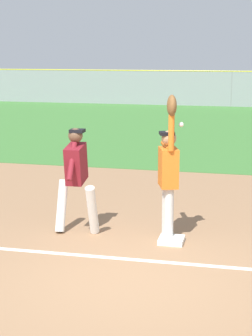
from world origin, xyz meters
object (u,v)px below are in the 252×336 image
(first_base, at_px, (171,240))
(baseball, at_px, (181,125))
(parked_car_tan, at_px, (55,88))
(runner, at_px, (76,173))
(parked_car_black, at_px, (248,90))
(fielder, at_px, (169,170))
(parked_car_silver, at_px, (153,89))

(first_base, xyz_separation_m, baseball, (0.10, 0.11, 1.79))
(parked_car_tan, bearing_deg, runner, -73.40)
(runner, xyz_separation_m, parked_car_black, (2.03, 24.95, -0.32))
(fielder, bearing_deg, runner, -16.34)
(fielder, relative_size, baseball, 30.81)
(first_base, bearing_deg, parked_car_black, 88.93)
(first_base, bearing_deg, baseball, 47.29)
(fielder, relative_size, parked_car_black, 0.52)
(first_base, height_order, fielder, fielder)
(baseball, bearing_deg, parked_car_black, 89.16)
(fielder, height_order, parked_car_black, fielder)
(parked_car_tan, bearing_deg, baseball, -70.10)
(runner, bearing_deg, first_base, -5.98)
(first_base, height_order, parked_car_silver, parked_car_silver)
(fielder, distance_m, runner, 1.48)
(fielder, distance_m, baseball, 0.73)
(parked_car_tan, height_order, parked_car_silver, same)
(runner, height_order, parked_car_black, runner)
(parked_car_tan, bearing_deg, fielder, -70.43)
(parked_car_tan, xyz_separation_m, parked_car_black, (11.69, 0.47, 0.00))
(first_base, height_order, parked_car_black, parked_car_black)
(fielder, bearing_deg, parked_car_silver, -96.99)
(runner, relative_size, parked_car_black, 0.39)
(first_base, relative_size, parked_car_tan, 0.08)
(fielder, relative_size, runner, 1.33)
(parked_car_black, bearing_deg, parked_car_tan, -178.53)
(baseball, relative_size, parked_car_tan, 0.02)
(parked_car_silver, bearing_deg, runner, -85.59)
(parked_car_black, bearing_deg, fielder, -92.11)
(fielder, xyz_separation_m, parked_car_tan, (-11.13, 24.42, -0.45))
(baseball, height_order, parked_car_silver, baseball)
(first_base, xyz_separation_m, fielder, (-0.09, 0.15, 1.08))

